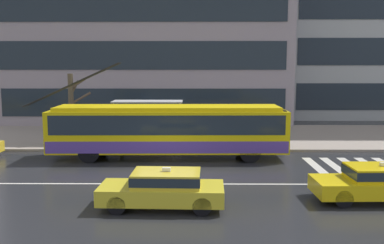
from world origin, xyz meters
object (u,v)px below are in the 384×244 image
Objects in this scene: taxi_oncoming_far at (380,181)px; pedestrian_waiting_by_pole at (118,117)px; pedestrian_walking_past at (195,117)px; street_tree_bare at (72,106)px; taxi_oncoming_near at (164,187)px; pedestrian_at_shelter at (120,119)px; bus_shelter at (148,112)px; trolleybus at (169,129)px; pedestrian_approaching_curb at (94,127)px.

pedestrian_waiting_by_pole is (-11.28, 10.98, 1.01)m from taxi_oncoming_far.
street_tree_bare is at bearing -179.80° from pedestrian_walking_past.
taxi_oncoming_near is 12.39m from pedestrian_waiting_by_pole.
pedestrian_at_shelter is at bearing -160.01° from pedestrian_walking_past.
pedestrian_walking_past is at bearing 121.59° from taxi_oncoming_far.
bus_shelter is at bearing -19.46° from pedestrian_waiting_by_pole.
street_tree_bare reaches higher than taxi_oncoming_far.
pedestrian_at_shelter is (-2.85, 2.07, 0.26)m from trolleybus.
taxi_oncoming_near is (0.32, -7.96, -0.81)m from trolleybus.
taxi_oncoming_near is 11.67m from pedestrian_walking_past.
pedestrian_approaching_curb is at bearing -161.58° from pedestrian_waiting_by_pole.
trolleybus is 2.93× the size of taxi_oncoming_far.
street_tree_bare is (-6.30, 11.55, 1.67)m from taxi_oncoming_near.
taxi_oncoming_far is 16.47m from pedestrian_approaching_curb.
trolleybus is at bearing -36.03° from pedestrian_at_shelter.
street_tree_bare reaches higher than pedestrian_approaching_curb.
pedestrian_walking_past reaches higher than taxi_oncoming_near.
taxi_oncoming_far is 12.65m from pedestrian_walking_past.
trolleybus is at bearing -66.32° from bus_shelter.
street_tree_bare reaches higher than pedestrian_walking_past.
bus_shelter is 0.97× the size of street_tree_bare.
pedestrian_waiting_by_pole is (-3.61, 11.81, 1.01)m from taxi_oncoming_near.
pedestrian_approaching_curb is 1.57m from pedestrian_waiting_by_pole.
trolleybus is 3.32× the size of bus_shelter.
pedestrian_at_shelter is (-3.17, 10.03, 1.08)m from taxi_oncoming_near.
trolleybus is 5.79m from pedestrian_approaching_curb.
taxi_oncoming_far is 2.30× the size of pedestrian_at_shelter.
bus_shelter is 2.03× the size of pedestrian_at_shelter.
pedestrian_walking_past reaches higher than taxi_oncoming_far.
bus_shelter is 4.62m from street_tree_bare.
pedestrian_at_shelter is at bearing -25.81° from street_tree_bare.
taxi_oncoming_far is 14.25m from pedestrian_at_shelter.
taxi_oncoming_near is 10.57m from pedestrian_at_shelter.
bus_shelter is 1.85m from pedestrian_at_shelter.
pedestrian_waiting_by_pole is (-4.68, 0.24, -0.03)m from pedestrian_walking_past.
trolleybus is 6.81× the size of pedestrian_walking_past.
bus_shelter is 2.05× the size of pedestrian_walking_past.
street_tree_bare is (-3.13, 1.52, 0.60)m from pedestrian_at_shelter.
pedestrian_at_shelter is 1.01× the size of pedestrian_waiting_by_pole.
pedestrian_at_shelter is 0.48× the size of street_tree_bare.
pedestrian_at_shelter is 3.53m from street_tree_bare.
taxi_oncoming_near is (-7.67, -0.84, -0.00)m from taxi_oncoming_far.
pedestrian_waiting_by_pole is (-1.90, 0.67, -0.34)m from bus_shelter.
taxi_oncoming_far is at bearing -41.71° from trolleybus.
pedestrian_walking_past reaches higher than pedestrian_approaching_curb.
pedestrian_at_shelter reaches higher than pedestrian_approaching_curb.
pedestrian_walking_past is (1.39, 3.61, 0.23)m from trolleybus.
trolleybus is 5.07m from pedestrian_waiting_by_pole.
pedestrian_at_shelter reaches higher than pedestrian_walking_past.
pedestrian_walking_past is (1.07, 11.57, 1.04)m from taxi_oncoming_near.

